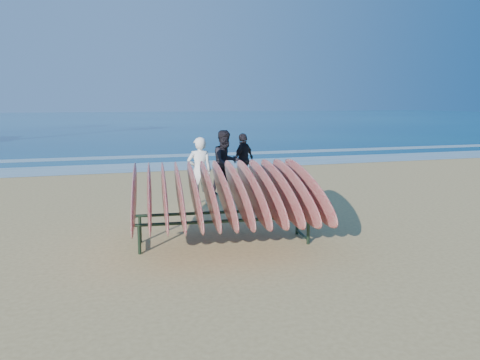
% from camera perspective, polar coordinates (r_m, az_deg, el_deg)
% --- Properties ---
extents(ground, '(120.00, 120.00, 0.00)m').
position_cam_1_polar(ground, '(8.98, 1.46, -6.82)').
color(ground, tan).
rests_on(ground, ground).
extents(ocean, '(160.00, 160.00, 0.00)m').
position_cam_1_polar(ocean, '(63.29, -14.19, 7.08)').
color(ocean, navy).
rests_on(ocean, ground).
extents(foam_near, '(160.00, 160.00, 0.00)m').
position_cam_1_polar(foam_near, '(18.56, -8.10, 1.71)').
color(foam_near, white).
rests_on(foam_near, ground).
extents(foam_far, '(160.00, 160.00, 0.00)m').
position_cam_1_polar(foam_far, '(22.00, -9.45, 2.91)').
color(foam_far, white).
rests_on(foam_far, ground).
extents(surfboard_rack, '(3.47, 3.39, 1.55)m').
position_cam_1_polar(surfboard_rack, '(8.29, -2.02, -1.50)').
color(surfboard_rack, black).
rests_on(surfboard_rack, ground).
extents(person_white, '(0.64, 0.46, 1.67)m').
position_cam_1_polar(person_white, '(11.57, -4.94, 1.12)').
color(person_white, silver).
rests_on(person_white, ground).
extents(person_dark_a, '(1.04, 0.93, 1.76)m').
position_cam_1_polar(person_dark_a, '(12.79, -1.77, 2.17)').
color(person_dark_a, black).
rests_on(person_dark_a, ground).
extents(person_dark_b, '(0.96, 0.88, 1.58)m').
position_cam_1_polar(person_dark_b, '(14.11, 0.42, 2.52)').
color(person_dark_b, black).
rests_on(person_dark_b, ground).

